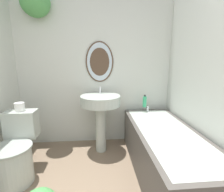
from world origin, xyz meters
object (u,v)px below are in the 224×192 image
(bathtub, at_px, (165,151))
(shampoo_bottle, at_px, (145,101))
(toilet, at_px, (15,154))
(pedestal_sink, at_px, (101,108))
(toilet_paper_roll, at_px, (20,107))

(bathtub, xyz_separation_m, shampoo_bottle, (-0.06, 0.72, 0.42))
(toilet, relative_size, pedestal_sink, 0.78)
(bathtub, bearing_deg, toilet, 178.26)
(toilet, height_order, toilet_paper_roll, toilet_paper_roll)
(toilet, relative_size, bathtub, 0.44)
(toilet, distance_m, shampoo_bottle, 1.82)
(toilet, relative_size, toilet_paper_roll, 6.68)
(bathtub, height_order, shampoo_bottle, shampoo_bottle)
(toilet, xyz_separation_m, shampoo_bottle, (1.64, 0.67, 0.39))
(toilet, height_order, shampoo_bottle, shampoo_bottle)
(toilet_paper_roll, bearing_deg, bathtub, -9.09)
(pedestal_sink, height_order, shampoo_bottle, pedestal_sink)
(shampoo_bottle, bearing_deg, toilet, -157.85)
(toilet, bearing_deg, pedestal_sink, 28.17)
(toilet, distance_m, toilet_paper_roll, 0.52)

